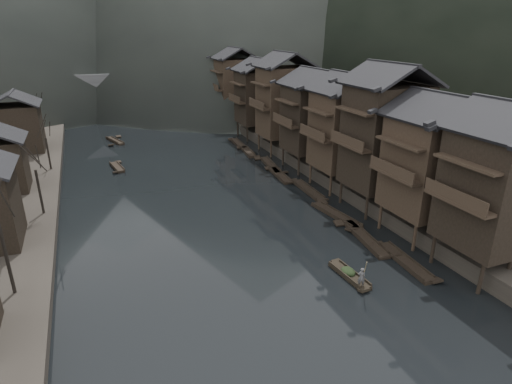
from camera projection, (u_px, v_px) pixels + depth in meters
water at (249, 263)px, 35.72m from camera, size 300.00×300.00×0.00m
right_bank at (344, 124)px, 82.14m from camera, size 40.00×200.00×1.80m
stilt_houses at (319, 105)px, 55.30m from camera, size 9.00×67.60×15.47m
bare_trees at (21, 170)px, 37.90m from camera, size 3.93×62.83×7.86m
moored_sampans at (296, 185)px, 52.64m from camera, size 2.97×48.27×0.47m
midriver_boats at (116, 151)px, 66.94m from camera, size 3.23×21.16×0.45m
stone_bridge at (134, 89)px, 96.07m from camera, size 40.00×6.00×9.00m
hero_sampan at (349, 275)px, 33.64m from camera, size 1.27×4.80×0.43m
cargo_heap at (348, 268)px, 33.64m from camera, size 1.05×1.37×0.63m
boatman at (362, 275)px, 31.79m from camera, size 0.70×0.59×1.62m
bamboo_pole at (367, 244)px, 30.94m from camera, size 1.46×2.18×3.46m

